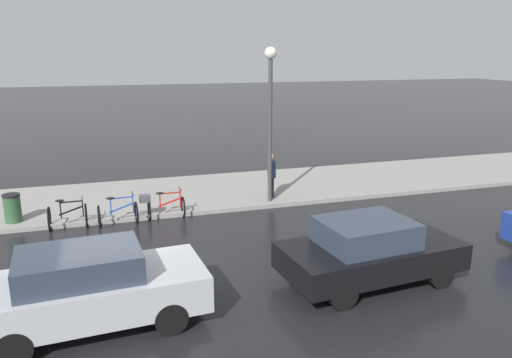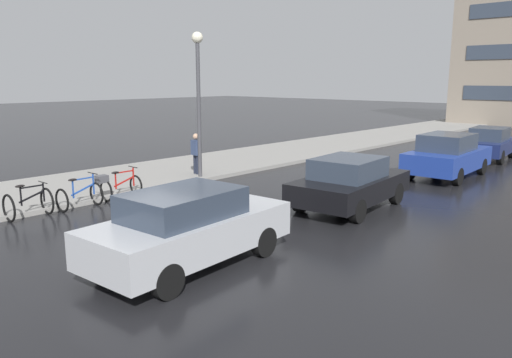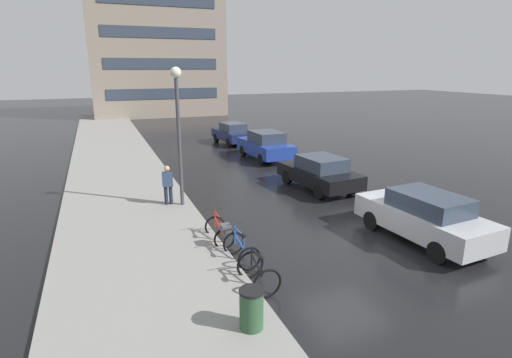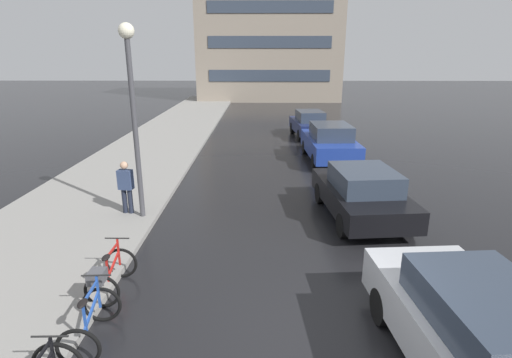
# 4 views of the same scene
# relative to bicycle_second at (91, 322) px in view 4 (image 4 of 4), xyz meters

# --- Properties ---
(ground_plane) EXTENTS (140.00, 140.00, 0.00)m
(ground_plane) POSITION_rel_bicycle_second_xyz_m (3.39, -0.15, -0.39)
(ground_plane) COLOR black
(sidewalk_kerb) EXTENTS (4.80, 60.00, 0.14)m
(sidewalk_kerb) POSITION_rel_bicycle_second_xyz_m (-2.61, 9.85, -0.32)
(sidewalk_kerb) COLOR gray
(sidewalk_kerb) RESTS_ON ground
(bicycle_second) EXTENTS (0.76, 1.20, 0.99)m
(bicycle_second) POSITION_rel_bicycle_second_xyz_m (0.00, 0.00, 0.00)
(bicycle_second) COLOR black
(bicycle_second) RESTS_ON ground
(bicycle_third) EXTENTS (0.69, 1.39, 0.97)m
(bicycle_third) POSITION_rel_bicycle_second_xyz_m (-0.19, 1.33, 0.08)
(bicycle_third) COLOR black
(bicycle_third) RESTS_ON ground
(car_silver) EXTENTS (2.15, 4.45, 1.58)m
(car_silver) POSITION_rel_bicycle_second_xyz_m (5.82, -0.74, 0.42)
(car_silver) COLOR #B2B5BA
(car_silver) RESTS_ON ground
(car_black) EXTENTS (2.33, 4.30, 1.50)m
(car_black) POSITION_rel_bicycle_second_xyz_m (5.67, 5.37, 0.37)
(car_black) COLOR black
(car_black) RESTS_ON ground
(car_blue) EXTENTS (2.12, 4.45, 1.67)m
(car_blue) POSITION_rel_bicycle_second_xyz_m (5.84, 11.93, 0.44)
(car_blue) COLOR navy
(car_blue) RESTS_ON ground
(car_navy) EXTENTS (2.05, 3.99, 1.51)m
(car_navy) POSITION_rel_bicycle_second_xyz_m (5.57, 17.39, 0.37)
(car_navy) COLOR navy
(car_navy) RESTS_ON ground
(pedestrian) EXTENTS (0.43, 0.30, 1.68)m
(pedestrian) POSITION_rel_bicycle_second_xyz_m (-1.09, 5.33, 0.56)
(pedestrian) COLOR #1E2333
(pedestrian) RESTS_ON ground
(streetlamp) EXTENTS (0.40, 0.40, 5.33)m
(streetlamp) POSITION_rel_bicycle_second_xyz_m (-0.61, 5.10, 3.16)
(streetlamp) COLOR #424247
(streetlamp) RESTS_ON ground
(building_facade_main) EXTENTS (14.34, 7.56, 14.51)m
(building_facade_main) POSITION_rel_bicycle_second_xyz_m (3.61, 38.26, 6.87)
(building_facade_main) COLOR gray
(building_facade_main) RESTS_ON ground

